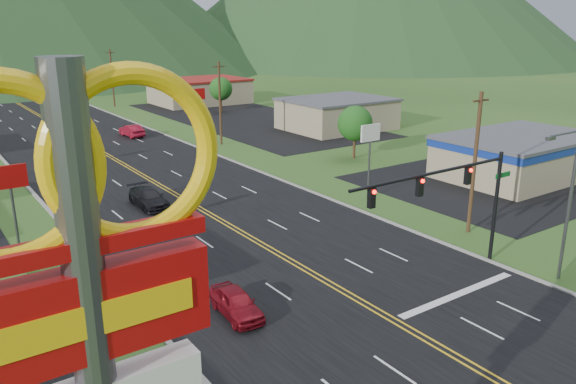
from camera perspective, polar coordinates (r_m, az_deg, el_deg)
pylon_sign at (r=9.28m, az=-18.91°, el=-17.53°), size 4.32×0.60×14.00m
traffic_signal at (r=33.21m, az=16.63°, el=0.24°), size 13.10×0.43×7.00m
streetlight_east at (r=34.99m, az=26.55°, el=-0.28°), size 3.28×0.25×9.00m
building_east_near at (r=58.82m, az=22.50°, el=3.62°), size 15.40×10.40×4.10m
building_east_mid at (r=79.97m, az=5.01°, el=7.94°), size 14.40×11.40×4.30m
building_east_far at (r=107.08m, az=-8.96°, el=10.10°), size 16.40×12.40×4.50m
pole_sign_west_a at (r=37.07m, az=-26.36°, el=0.42°), size 2.00×0.18×6.40m
pole_sign_east_a at (r=47.15m, az=8.35°, el=5.20°), size 2.00×0.18×6.40m
pole_sign_east_b at (r=73.45m, az=-9.15°, el=9.29°), size 2.00×0.18×6.40m
tree_east_a at (r=62.04m, az=6.82°, el=6.94°), size 3.84×3.84×5.82m
tree_east_b at (r=95.38m, az=-6.85°, el=10.37°), size 3.84×3.84×5.82m
utility_pole_a at (r=41.02m, az=18.44°, el=2.87°), size 1.60×0.28×10.00m
utility_pole_b at (r=69.24m, az=-6.93°, el=8.99°), size 1.60×0.28×10.00m
utility_pole_c at (r=106.01m, az=-17.43°, el=11.04°), size 1.60×0.28×10.00m
utility_pole_d at (r=144.51m, az=-22.49°, el=11.89°), size 1.60×0.28×10.00m
car_red_near at (r=29.26m, az=-5.28°, el=-11.21°), size 1.94×4.16×1.38m
car_dark_mid at (r=46.95m, az=-13.99°, el=-0.63°), size 2.06×5.04×1.46m
car_red_far at (r=76.96m, az=-15.60°, el=6.00°), size 2.00×4.86×1.57m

